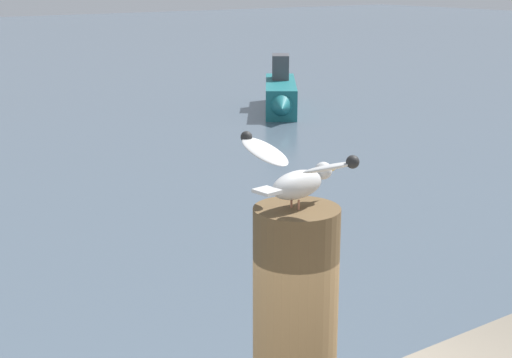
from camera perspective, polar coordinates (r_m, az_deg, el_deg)
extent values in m
cylinder|color=brown|center=(2.89, 2.94, -12.43)|extent=(0.31, 0.31, 1.08)
cylinder|color=tan|center=(2.66, 3.23, -1.95)|extent=(0.01, 0.01, 0.04)
cylinder|color=tan|center=(2.68, 2.68, -1.78)|extent=(0.01, 0.01, 0.04)
ellipsoid|color=silver|center=(2.65, 3.12, -0.43)|extent=(0.24, 0.12, 0.10)
sphere|color=silver|center=(2.74, 5.08, 0.63)|extent=(0.06, 0.06, 0.06)
cone|color=gold|center=(2.78, 5.84, 0.74)|extent=(0.05, 0.03, 0.02)
cube|color=silver|center=(2.56, 0.84, -0.92)|extent=(0.08, 0.09, 0.01)
ellipsoid|color=silver|center=(2.52, 5.52, 0.87)|extent=(0.15, 0.23, 0.09)
sphere|color=#272727|center=(2.45, 7.28, 1.28)|extent=(0.04, 0.04, 0.04)
ellipsoid|color=silver|center=(2.73, 0.67, 2.08)|extent=(0.15, 0.23, 0.09)
sphere|color=#272727|center=(2.80, -0.73, 3.18)|extent=(0.04, 0.04, 0.04)
cube|color=#1E7075|center=(19.83, 1.86, 6.26)|extent=(2.55, 3.09, 0.75)
cone|color=#1E7075|center=(18.03, 1.95, 5.46)|extent=(0.96, 0.96, 0.68)
cube|color=#47474C|center=(20.27, 1.85, 8.43)|extent=(0.82, 0.89, 0.64)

